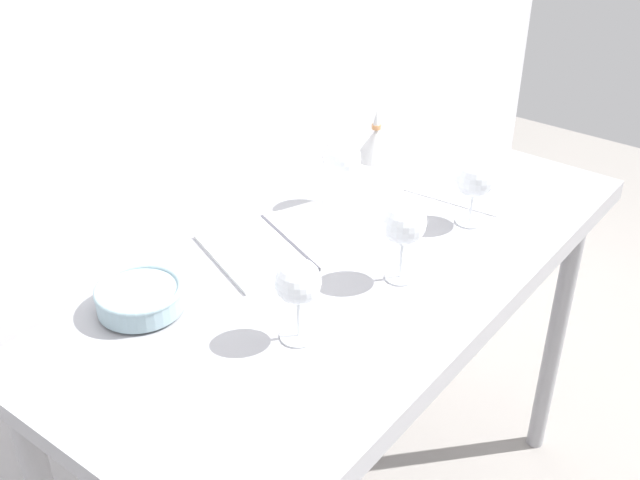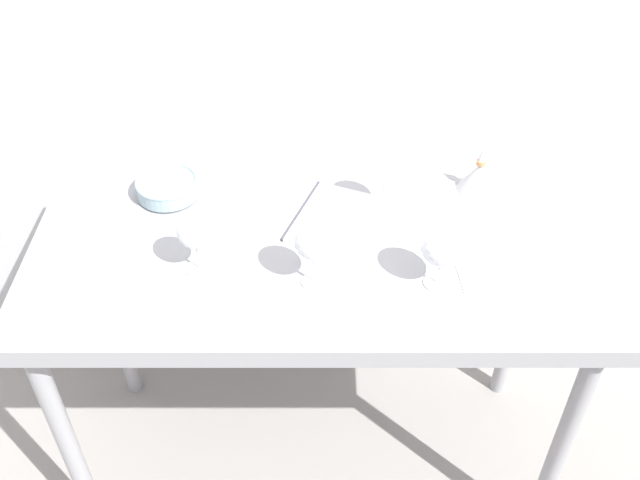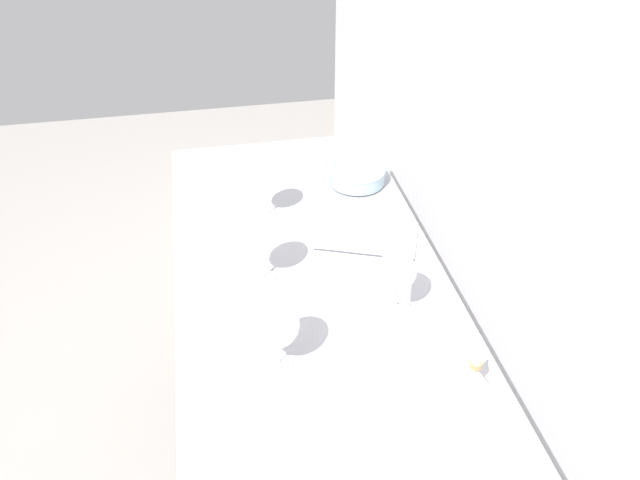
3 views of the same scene
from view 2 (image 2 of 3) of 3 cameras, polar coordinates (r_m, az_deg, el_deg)
name	(u,v)px [view 2 (image 2 of 3)]	position (r m, az deg, el deg)	size (l,w,h in m)	color
ground_plane	(317,452)	(2.46, -0.22, -16.39)	(6.00, 6.00, 0.00)	gray
back_wall	(317,6)	(1.96, -0.23, 18.01)	(3.80, 0.04, 2.60)	#BBBBC1
steel_counter	(316,280)	(1.83, -0.28, -3.16)	(1.40, 0.65, 0.90)	#939398
wine_glass_far_right	(386,172)	(1.82, 5.27, 5.35)	(0.09, 0.09, 0.16)	white
wine_glass_near_right	(444,247)	(1.62, 9.79, -0.55)	(0.10, 0.10, 0.17)	white
wine_glass_near_center	(314,242)	(1.59, -0.44, -0.13)	(0.09, 0.09, 0.18)	white
wine_glass_near_left	(196,232)	(1.65, -9.74, 0.60)	(0.08, 0.08, 0.16)	white
open_notebook	(303,210)	(1.87, -1.37, 2.37)	(0.40, 0.36, 0.01)	silver
tasting_sheet_upper	(487,258)	(1.78, 13.03, -1.39)	(0.15, 0.24, 0.00)	white
tasting_bowl	(169,186)	(1.95, -11.81, 4.19)	(0.17, 0.17, 0.05)	#4C4C4C
decanter_funnel	(480,177)	(1.96, 12.55, 4.89)	(0.11, 0.11, 0.13)	#B7B7B7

